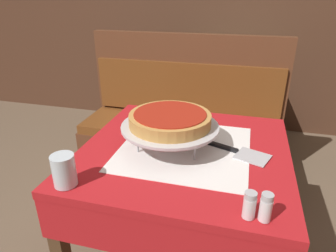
{
  "coord_description": "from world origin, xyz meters",
  "views": [
    {
      "loc": [
        0.21,
        -1.03,
        1.3
      ],
      "look_at": [
        -0.06,
        -0.05,
        0.84
      ],
      "focal_mm": 32.0,
      "sensor_mm": 36.0,
      "label": 1
    }
  ],
  "objects": [
    {
      "name": "dining_table_front",
      "position": [
        0.0,
        0.0,
        0.62
      ],
      "size": [
        0.81,
        0.81,
        0.73
      ],
      "color": "red",
      "rests_on": "ground_plane"
    },
    {
      "name": "dining_table_rear",
      "position": [
        0.07,
        1.5,
        0.62
      ],
      "size": [
        0.68,
        0.68,
        0.73
      ],
      "color": "#1E6B33",
      "rests_on": "ground_plane"
    },
    {
      "name": "booth_bench",
      "position": [
        -0.19,
        0.83,
        0.32
      ],
      "size": [
        1.36,
        0.45,
        1.04
      ],
      "color": "brown",
      "rests_on": "ground_plane"
    },
    {
      "name": "back_wall_panel",
      "position": [
        0.0,
        1.95,
        1.2
      ],
      "size": [
        6.0,
        0.04,
        2.4
      ],
      "primitive_type": "cube",
      "color": "#4C2D1E",
      "rests_on": "ground_plane"
    },
    {
      "name": "pizza_pan_stand",
      "position": [
        -0.06,
        -0.02,
        0.82
      ],
      "size": [
        0.38,
        0.38,
        0.1
      ],
      "color": "#ADADB2",
      "rests_on": "dining_table_front"
    },
    {
      "name": "deep_dish_pizza",
      "position": [
        -0.06,
        -0.02,
        0.85
      ],
      "size": [
        0.31,
        0.31,
        0.05
      ],
      "color": "#C68E47",
      "rests_on": "pizza_pan_stand"
    },
    {
      "name": "pizza_server",
      "position": [
        0.19,
        0.02,
        0.73
      ],
      "size": [
        0.32,
        0.17,
        0.01
      ],
      "color": "#BCBCC1",
      "rests_on": "dining_table_front"
    },
    {
      "name": "water_glass_near",
      "position": [
        -0.32,
        -0.34,
        0.78
      ],
      "size": [
        0.08,
        0.08,
        0.11
      ],
      "color": "silver",
      "rests_on": "dining_table_front"
    },
    {
      "name": "salt_shaker",
      "position": [
        0.25,
        -0.35,
        0.77
      ],
      "size": [
        0.04,
        0.04,
        0.08
      ],
      "color": "silver",
      "rests_on": "dining_table_front"
    },
    {
      "name": "pepper_shaker",
      "position": [
        0.3,
        -0.35,
        0.77
      ],
      "size": [
        0.03,
        0.03,
        0.08
      ],
      "color": "silver",
      "rests_on": "dining_table_front"
    },
    {
      "name": "condiment_caddy",
      "position": [
        0.03,
        1.53,
        0.77
      ],
      "size": [
        0.14,
        0.14,
        0.16
      ],
      "color": "black",
      "rests_on": "dining_table_rear"
    }
  ]
}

